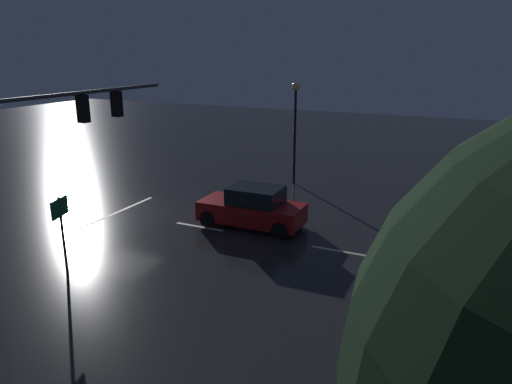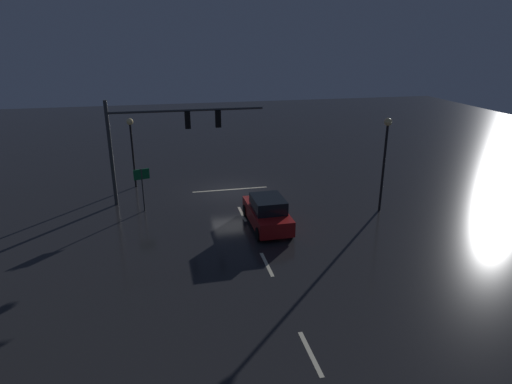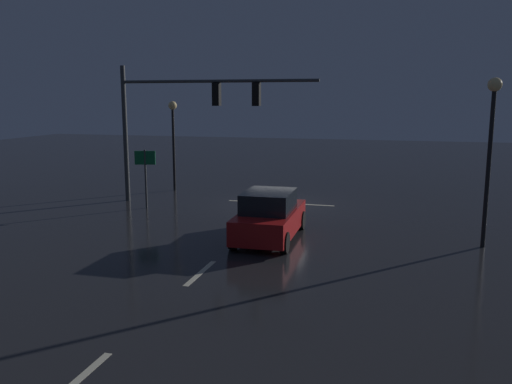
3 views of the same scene
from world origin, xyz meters
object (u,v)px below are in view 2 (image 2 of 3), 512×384
object	(u,v)px
street_lamp_left_kerb	(385,148)
route_sign	(142,181)
car_approaching	(267,213)
traffic_signal_assembly	(163,131)
street_lamp_right_kerb	(132,139)

from	to	relation	value
street_lamp_left_kerb	route_sign	xyz separation A→B (m)	(13.49, -2.85, -1.90)
car_approaching	route_sign	bearing A→B (deg)	-29.45
car_approaching	traffic_signal_assembly	bearing A→B (deg)	-44.85
car_approaching	route_sign	world-z (taller)	route_sign
traffic_signal_assembly	street_lamp_right_kerb	distance (m)	3.90
route_sign	street_lamp_left_kerb	bearing A→B (deg)	168.07
street_lamp_left_kerb	route_sign	distance (m)	13.92
traffic_signal_assembly	street_lamp_left_kerb	bearing A→B (deg)	160.53
street_lamp_right_kerb	route_sign	xyz separation A→B (m)	(-0.66, 4.59, -1.43)
traffic_signal_assembly	street_lamp_left_kerb	distance (m)	12.87
street_lamp_left_kerb	route_sign	world-z (taller)	street_lamp_left_kerb
car_approaching	street_lamp_left_kerb	size ratio (longest dim) A/B	0.81
car_approaching	street_lamp_right_kerb	world-z (taller)	street_lamp_right_kerb
car_approaching	route_sign	size ratio (longest dim) A/B	1.69
route_sign	traffic_signal_assembly	bearing A→B (deg)	-133.63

